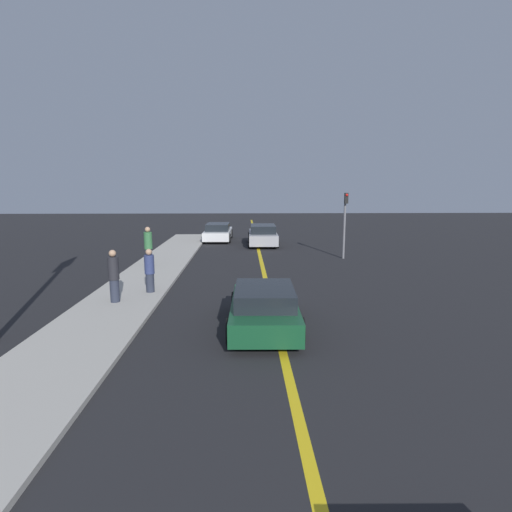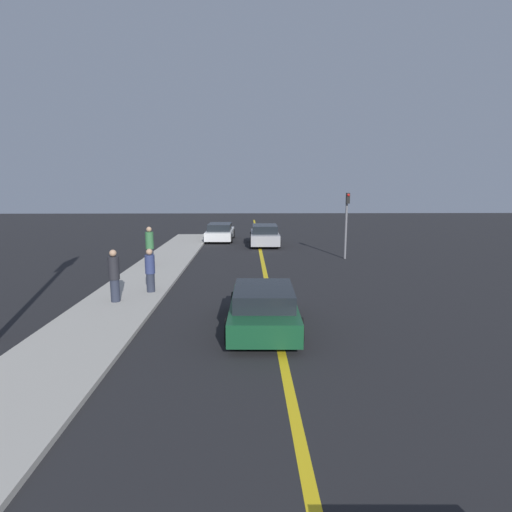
# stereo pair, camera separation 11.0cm
# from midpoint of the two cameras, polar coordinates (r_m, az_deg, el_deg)

# --- Properties ---
(road_center_line) EXTENTS (0.20, 60.00, 0.01)m
(road_center_line) POSITION_cam_midpoint_polar(r_m,az_deg,el_deg) (17.01, 1.60, -3.05)
(road_center_line) COLOR gold
(road_center_line) RESTS_ON ground_plane
(sidewalk_left) EXTENTS (2.56, 32.90, 0.11)m
(sidewalk_left) POSITION_cam_midpoint_polar(r_m,az_deg,el_deg) (16.01, -16.22, -4.07)
(sidewalk_left) COLOR #ADA89E
(sidewalk_left) RESTS_ON ground_plane
(car_ahead_center) EXTENTS (1.95, 3.89, 1.19)m
(car_ahead_center) POSITION_cam_midpoint_polar(r_m,az_deg,el_deg) (10.83, 1.37, -7.39)
(car_ahead_center) COLOR #144728
(car_ahead_center) RESTS_ON ground_plane
(car_far_distant) EXTENTS (1.98, 4.49, 1.35)m
(car_far_distant) POSITION_cam_midpoint_polar(r_m,az_deg,el_deg) (26.40, 1.36, 3.00)
(car_far_distant) COLOR #9E9EA3
(car_far_distant) RESTS_ON ground_plane
(car_parked_left_lot) EXTENTS (1.99, 4.55, 1.23)m
(car_parked_left_lot) POSITION_cam_midpoint_polar(r_m,az_deg,el_deg) (28.85, -5.04, 3.44)
(car_parked_left_lot) COLOR silver
(car_parked_left_lot) RESTS_ON ground_plane
(pedestrian_near_curb) EXTENTS (0.35, 0.35, 1.71)m
(pedestrian_near_curb) POSITION_cam_midpoint_polar(r_m,az_deg,el_deg) (13.65, -19.37, -2.68)
(pedestrian_near_curb) COLOR #282D3D
(pedestrian_near_curb) RESTS_ON sidewalk_left
(pedestrian_mid_group) EXTENTS (0.34, 0.34, 1.55)m
(pedestrian_mid_group) POSITION_cam_midpoint_polar(r_m,az_deg,el_deg) (14.58, -14.68, -2.00)
(pedestrian_mid_group) COLOR #282D3D
(pedestrian_mid_group) RESTS_ON sidewalk_left
(pedestrian_far_standing) EXTENTS (0.38, 0.38, 1.84)m
(pedestrian_far_standing) POSITION_cam_midpoint_polar(r_m,az_deg,el_deg) (19.49, -14.79, 1.37)
(pedestrian_far_standing) COLOR #282D3D
(pedestrian_far_standing) RESTS_ON sidewalk_left
(traffic_light) EXTENTS (0.18, 0.40, 3.50)m
(traffic_light) POSITION_cam_midpoint_polar(r_m,az_deg,el_deg) (21.65, 12.95, 5.31)
(traffic_light) COLOR slate
(traffic_light) RESTS_ON ground_plane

